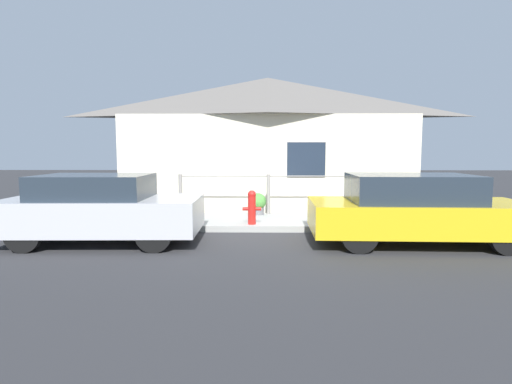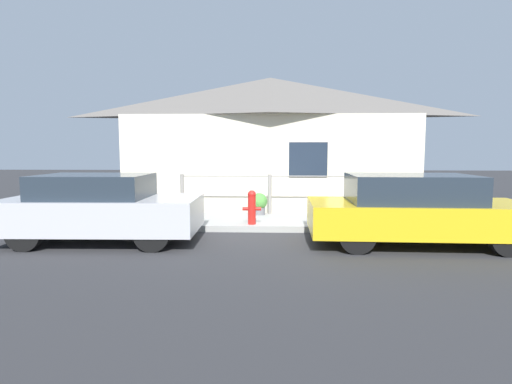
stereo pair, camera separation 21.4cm
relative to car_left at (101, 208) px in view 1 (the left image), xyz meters
name	(u,v)px [view 1 (the left image)]	position (x,y,z in m)	size (l,w,h in m)	color
ground_plane	(270,233)	(3.40, 1.08, -0.70)	(60.00, 60.00, 0.00)	#2D2D30
sidewalk	(269,222)	(3.40, 2.07, -0.63)	(24.00, 1.98, 0.14)	#9E9E99
house	(268,105)	(3.40, 4.65, 2.58)	(9.19, 2.23, 4.11)	beige
fence	(268,192)	(3.40, 2.91, 0.04)	(4.90, 0.10, 1.08)	gray
car_left	(101,208)	(0.00, 0.00, 0.00)	(3.88, 1.82, 1.38)	#B7B7BC
car_right	(416,209)	(6.28, 0.00, 0.00)	(4.29, 1.93, 1.39)	gold
fire_hydrant	(252,207)	(2.99, 1.35, -0.14)	(0.44, 0.20, 0.80)	red
potted_plant_near_hydrant	(258,203)	(3.12, 2.77, -0.25)	(0.44, 0.44, 0.58)	slate
potted_plant_by_fence	(151,206)	(0.30, 2.45, -0.29)	(0.37, 0.37, 0.52)	brown
potted_plant_corner	(386,206)	(6.52, 2.63, -0.29)	(0.35, 0.35, 0.48)	brown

